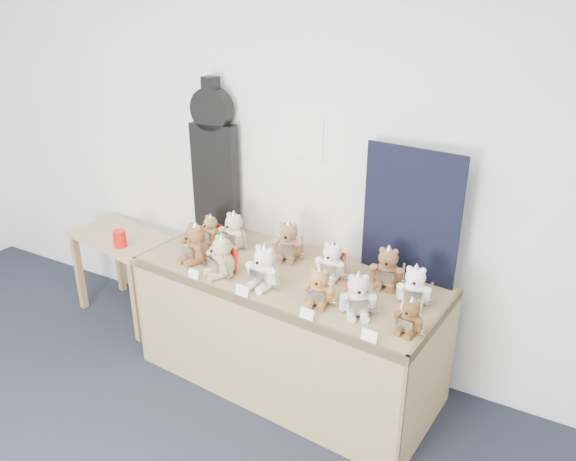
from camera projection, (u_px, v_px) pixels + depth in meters
The scene contains 22 objects.
room_shell at pixel (308, 137), 3.58m from camera, with size 6.00×6.00×6.00m.
display_table at pixel (281, 302), 3.49m from camera, with size 1.99×0.96×0.81m.
side_table at pixel (123, 250), 4.35m from camera, with size 0.89×0.59×0.69m.
guitar_case at pixel (215, 159), 3.89m from camera, with size 0.34×0.12×1.09m.
navy_board at pixel (411, 215), 3.28m from camera, with size 0.60×0.02×0.80m, color black.
red_cup at pixel (120, 239), 4.09m from camera, with size 0.09×0.09×0.12m, color red.
teddy_front_far_left at pixel (195, 245), 3.58m from camera, with size 0.24×0.22×0.29m.
teddy_front_left at pixel (221, 258), 3.42m from camera, with size 0.23×0.23×0.29m.
teddy_front_centre at pixel (264, 268), 3.28m from camera, with size 0.24×0.20×0.29m.
teddy_front_right at pixel (319, 288), 3.11m from camera, with size 0.21×0.18×0.25m.
teddy_front_far_right at pixel (358, 296), 3.00m from camera, with size 0.23×0.22×0.27m.
teddy_front_end at pixel (410, 317), 2.85m from camera, with size 0.18×0.15×0.22m.
teddy_back_left at pixel (234, 232), 3.78m from camera, with size 0.23×0.19×0.28m.
teddy_back_centre_left at pixel (288, 242), 3.63m from camera, with size 0.24×0.21×0.28m.
teddy_back_centre_right at pixel (332, 262), 3.38m from camera, with size 0.21×0.18×0.26m.
teddy_back_right at pixel (388, 268), 3.30m from camera, with size 0.23×0.20×0.27m.
teddy_back_end at pixel (414, 287), 3.10m from camera, with size 0.22×0.19×0.26m.
teddy_back_far_left at pixel (211, 230), 3.87m from camera, with size 0.18×0.16×0.22m.
entry_card_a at pixel (193, 274), 3.40m from camera, with size 0.08×0.00×0.06m, color white.
entry_card_b at pixel (242, 291), 3.21m from camera, with size 0.09×0.00×0.06m, color white.
entry_card_c at pixel (307, 314), 2.98m from camera, with size 0.08×0.00×0.06m, color white.
entry_card_d at pixel (369, 336), 2.79m from camera, with size 0.08×0.00×0.06m, color white.
Camera 1 is at (2.04, -0.63, 2.43)m, focal length 35.00 mm.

